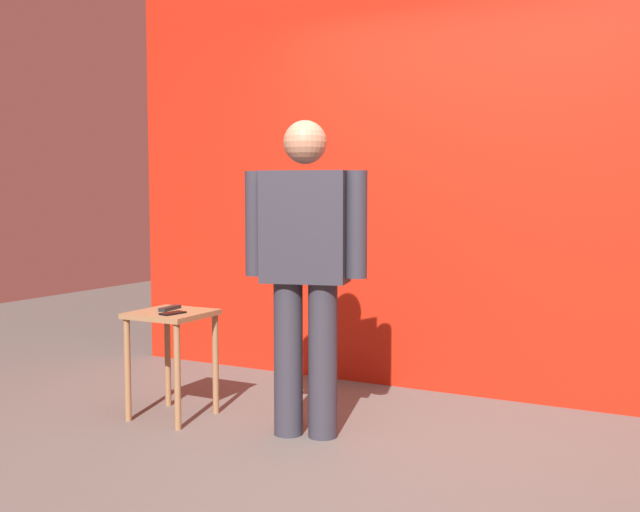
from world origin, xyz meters
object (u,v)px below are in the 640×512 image
(cell_phone, at_px, (173,313))
(standing_person, at_px, (305,261))
(tv_remote, at_px, (170,308))
(side_table, at_px, (172,334))

(cell_phone, bearing_deg, standing_person, 20.79)
(tv_remote, bearing_deg, side_table, -47.31)
(cell_phone, bearing_deg, tv_remote, 145.17)
(tv_remote, bearing_deg, cell_phone, -50.65)
(standing_person, xyz_separation_m, tv_remote, (-0.88, -0.03, -0.31))
(side_table, relative_size, cell_phone, 4.28)
(standing_person, height_order, cell_phone, standing_person)
(side_table, bearing_deg, standing_person, 4.40)
(side_table, bearing_deg, tv_remote, 138.02)
(side_table, bearing_deg, cell_phone, -47.03)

